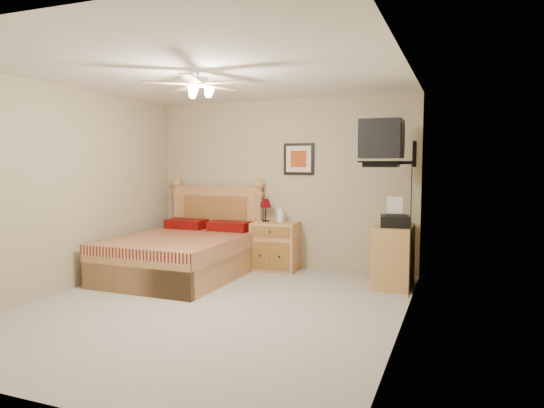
{
  "coord_description": "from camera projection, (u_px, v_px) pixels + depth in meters",
  "views": [
    {
      "loc": [
        2.5,
        -4.54,
        1.58
      ],
      "look_at": [
        0.37,
        0.9,
        1.07
      ],
      "focal_mm": 32.0,
      "sensor_mm": 36.0,
      "label": 1
    }
  ],
  "objects": [
    {
      "name": "wall_tv",
      "position": [
        395.0,
        142.0,
        5.71
      ],
      "size": [
        0.56,
        0.46,
        0.58
      ],
      "primitive_type": null,
      "color": "black",
      "rests_on": "wall_right"
    },
    {
      "name": "magazine_lower",
      "position": [
        393.0,
        222.0,
        6.34
      ],
      "size": [
        0.3,
        0.35,
        0.03
      ],
      "primitive_type": "imported",
      "rotation": [
        0.0,
        0.0,
        0.3
      ],
      "color": "beige",
      "rests_on": "dresser"
    },
    {
      "name": "magazine_upper",
      "position": [
        393.0,
        220.0,
        6.34
      ],
      "size": [
        0.3,
        0.33,
        0.02
      ],
      "primitive_type": "imported",
      "rotation": [
        0.0,
        0.0,
        0.54
      ],
      "color": "tan",
      "rests_on": "magazine_lower"
    },
    {
      "name": "ceiling",
      "position": [
        207.0,
        73.0,
        5.04
      ],
      "size": [
        4.0,
        4.5,
        0.04
      ],
      "primitive_type": "cube",
      "color": "white",
      "rests_on": "ground"
    },
    {
      "name": "table_lamp",
      "position": [
        266.0,
        210.0,
        7.14
      ],
      "size": [
        0.19,
        0.19,
        0.34
      ],
      "primitive_type": null,
      "rotation": [
        0.0,
        0.0,
        -0.03
      ],
      "color": "#54040B",
      "rests_on": "nightstand"
    },
    {
      "name": "fax_machine",
      "position": [
        395.0,
        212.0,
        5.95
      ],
      "size": [
        0.4,
        0.42,
        0.37
      ],
      "primitive_type": null,
      "rotation": [
        0.0,
        0.0,
        0.16
      ],
      "color": "black",
      "rests_on": "dresser"
    },
    {
      "name": "lotion_bottle",
      "position": [
        280.0,
        214.0,
        7.02
      ],
      "size": [
        0.12,
        0.12,
        0.25
      ],
      "primitive_type": "imported",
      "rotation": [
        0.0,
        0.0,
        0.31
      ],
      "color": "white",
      "rests_on": "nightstand"
    },
    {
      "name": "nightstand",
      "position": [
        276.0,
        246.0,
        7.09
      ],
      "size": [
        0.67,
        0.52,
        0.7
      ],
      "primitive_type": "cube",
      "rotation": [
        0.0,
        0.0,
        0.05
      ],
      "color": "tan",
      "rests_on": "ground"
    },
    {
      "name": "wall_right",
      "position": [
        402.0,
        198.0,
        4.42
      ],
      "size": [
        0.04,
        4.5,
        2.5
      ],
      "primitive_type": "cube",
      "color": "tan",
      "rests_on": "ground"
    },
    {
      "name": "wall_left",
      "position": [
        63.0,
        189.0,
        5.88
      ],
      "size": [
        0.04,
        4.5,
        2.5
      ],
      "primitive_type": "cube",
      "color": "tan",
      "rests_on": "ground"
    },
    {
      "name": "wall_back",
      "position": [
        282.0,
        184.0,
        7.23
      ],
      "size": [
        4.0,
        0.04,
        2.5
      ],
      "primitive_type": "cube",
      "color": "tan",
      "rests_on": "ground"
    },
    {
      "name": "ceiling_fan",
      "position": [
        198.0,
        84.0,
        4.87
      ],
      "size": [
        1.14,
        1.14,
        0.28
      ],
      "primitive_type": null,
      "color": "white",
      "rests_on": "ceiling"
    },
    {
      "name": "floor",
      "position": [
        210.0,
        308.0,
        5.26
      ],
      "size": [
        4.5,
        4.5,
        0.0
      ],
      "primitive_type": "plane",
      "color": "#A49F94",
      "rests_on": "ground"
    },
    {
      "name": "bed",
      "position": [
        180.0,
        229.0,
        6.62
      ],
      "size": [
        1.58,
        2.07,
        1.33
      ],
      "primitive_type": null,
      "rotation": [
        0.0,
        0.0,
        -0.01
      ],
      "color": "#AB7143",
      "rests_on": "ground"
    },
    {
      "name": "dresser",
      "position": [
        393.0,
        256.0,
        6.11
      ],
      "size": [
        0.46,
        0.66,
        0.78
      ],
      "primitive_type": "cube",
      "rotation": [
        0.0,
        0.0,
        -0.01
      ],
      "color": "#9F773B",
      "rests_on": "ground"
    },
    {
      "name": "framed_picture",
      "position": [
        299.0,
        159.0,
        7.09
      ],
      "size": [
        0.46,
        0.04,
        0.46
      ],
      "primitive_type": "cube",
      "color": "black",
      "rests_on": "wall_back"
    },
    {
      "name": "wall_front",
      "position": [
        36.0,
        214.0,
        3.06
      ],
      "size": [
        4.0,
        0.04,
        2.5
      ],
      "primitive_type": "cube",
      "color": "tan",
      "rests_on": "ground"
    }
  ]
}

